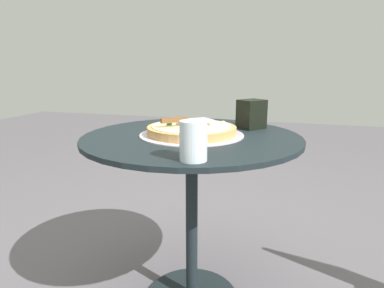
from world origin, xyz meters
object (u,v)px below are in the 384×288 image
object	(u,v)px
pizza_server	(186,120)
pizza_on_tray	(192,130)
napkin_dispenser	(251,114)
patio_table	(192,175)
drinking_cup	(193,141)

from	to	relation	value
pizza_server	pizza_on_tray	bearing A→B (deg)	123.18
pizza_on_tray	napkin_dispenser	bearing A→B (deg)	134.91
napkin_dispenser	pizza_on_tray	bearing A→B (deg)	173.62
napkin_dispenser	patio_table	bearing A→B (deg)	173.90
patio_table	pizza_on_tray	world-z (taller)	pizza_on_tray
patio_table	pizza_server	xyz separation A→B (m)	(0.01, -0.02, 0.23)
pizza_on_tray	pizza_server	size ratio (longest dim) A/B	2.22
drinking_cup	pizza_server	bearing A→B (deg)	-159.22
drinking_cup	napkin_dispenser	distance (m)	0.56
pizza_on_tray	drinking_cup	distance (m)	0.36
napkin_dispenser	drinking_cup	bearing A→B (deg)	-151.99
pizza_on_tray	drinking_cup	size ratio (longest dim) A/B	3.55
pizza_server	drinking_cup	world-z (taller)	drinking_cup
patio_table	pizza_server	size ratio (longest dim) A/B	4.65
pizza_on_tray	drinking_cup	xyz separation A→B (m)	(0.34, 0.10, 0.04)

